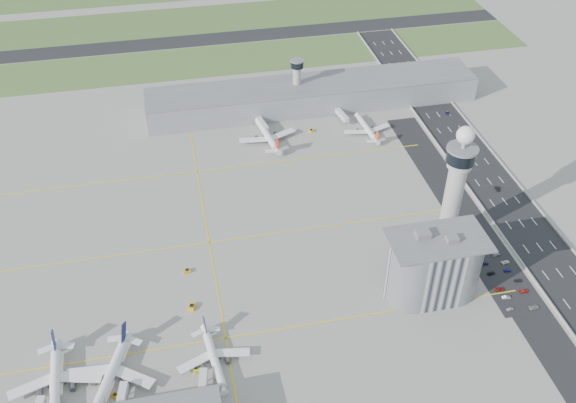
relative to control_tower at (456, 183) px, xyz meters
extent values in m
plane|color=#9B9890|center=(-72.00, -8.00, -35.04)|extent=(1000.00, 1000.00, 0.00)
cube|color=#425D2C|center=(-92.00, 217.00, -35.00)|extent=(480.00, 50.00, 0.08)
cube|color=#405C2B|center=(-92.00, 292.00, -35.00)|extent=(480.00, 60.00, 0.08)
cube|color=black|center=(-92.00, 254.00, -34.98)|extent=(480.00, 22.00, 0.10)
cube|color=black|center=(43.00, -8.00, -34.99)|extent=(28.00, 500.00, 0.10)
cube|color=#9E9E99|center=(29.00, -8.00, -34.44)|extent=(0.60, 500.00, 1.20)
cube|color=#9E9E99|center=(57.00, -8.00, -34.44)|extent=(0.60, 500.00, 1.20)
cube|color=black|center=(18.00, -18.00, -35.00)|extent=(18.00, 260.00, 0.08)
cube|color=black|center=(16.00, -30.00, -34.99)|extent=(20.00, 44.00, 0.10)
cube|color=yellow|center=(-112.00, -38.00, -35.04)|extent=(260.00, 0.60, 0.01)
cube|color=yellow|center=(-112.00, 22.00, -35.04)|extent=(260.00, 0.60, 0.01)
cube|color=yellow|center=(-112.00, 82.00, -35.04)|extent=(260.00, 0.60, 0.01)
cube|color=yellow|center=(-112.00, 22.00, -35.04)|extent=(0.60, 260.00, 0.01)
cylinder|color=#ADAAA5|center=(0.00, 0.00, -11.04)|extent=(8.40, 8.40, 48.00)
cylinder|color=#ADAAA5|center=(0.00, 0.00, 10.96)|extent=(11.00, 11.00, 4.00)
cylinder|color=black|center=(0.00, 0.00, 14.96)|extent=(13.00, 13.00, 6.00)
cylinder|color=slate|center=(0.00, 0.00, 18.46)|extent=(14.00, 14.00, 1.00)
cylinder|color=#ADAAA5|center=(0.00, 0.00, 20.96)|extent=(1.60, 1.60, 5.00)
sphere|color=white|center=(0.00, 0.00, 25.46)|extent=(8.00, 8.00, 8.00)
cylinder|color=#ADAAA5|center=(-42.00, 142.00, -21.04)|extent=(5.00, 5.00, 28.00)
cylinder|color=black|center=(-42.00, 142.00, -6.04)|extent=(8.00, 8.00, 4.00)
cylinder|color=slate|center=(-42.00, 142.00, -3.54)|extent=(8.60, 8.60, 0.80)
cube|color=#B2B2B7|center=(-20.00, -30.00, -20.04)|extent=(18.00, 24.00, 30.00)
cylinder|color=#B2B2B7|center=(-29.00, -30.00, -20.04)|extent=(24.00, 24.00, 30.00)
cylinder|color=#B2B2B7|center=(-11.00, -30.00, -20.04)|extent=(24.00, 24.00, 30.00)
cube|color=slate|center=(-20.00, -30.00, -4.64)|extent=(42.00, 24.00, 0.80)
cube|color=slate|center=(-26.00, -27.00, -3.04)|extent=(6.00, 5.00, 3.00)
cube|color=slate|center=(-15.00, -32.00, -3.34)|extent=(5.00, 4.00, 2.40)
cube|color=gray|center=(-32.00, 140.00, -27.54)|extent=(210.00, 32.00, 15.00)
cube|color=slate|center=(-32.00, 140.00, -19.64)|extent=(210.00, 32.00, 0.80)
imported|color=#B9B7BF|center=(10.21, -47.94, -34.47)|extent=(3.49, 1.74, 1.14)
imported|color=#A9A9AB|center=(11.77, -41.33, -34.40)|extent=(4.01, 1.74, 1.28)
imported|color=maroon|center=(11.12, -36.22, -34.43)|extent=(4.61, 2.60, 1.21)
imported|color=black|center=(11.96, -26.15, -34.47)|extent=(4.15, 2.22, 1.14)
imported|color=#141148|center=(11.77, -19.72, -34.45)|extent=(3.48, 1.47, 1.18)
imported|color=silver|center=(9.86, -10.64, -34.41)|extent=(3.85, 1.40, 1.26)
imported|color=#949494|center=(20.72, -49.23, -34.41)|extent=(4.67, 2.37, 1.26)
imported|color=#B1231A|center=(21.00, -39.54, -34.40)|extent=(4.47, 1.88, 1.29)
imported|color=#24222D|center=(21.76, -32.90, -34.44)|extent=(3.58, 1.60, 1.20)
imported|color=#0E1250|center=(20.05, -26.09, -34.49)|extent=(3.43, 1.45, 1.10)
imported|color=white|center=(21.72, -20.72, -34.47)|extent=(4.24, 2.20, 1.14)
imported|color=gray|center=(19.88, -14.99, -34.41)|extent=(4.52, 2.35, 1.25)
imported|color=black|center=(43.72, 32.14, -34.39)|extent=(1.64, 4.02, 1.30)
imported|color=navy|center=(48.93, 111.72, -34.50)|extent=(2.41, 4.14, 1.08)
imported|color=gray|center=(36.94, 171.76, -34.41)|extent=(1.60, 3.73, 1.26)
camera|label=1|loc=(-122.34, -211.43, 173.76)|focal=40.00mm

